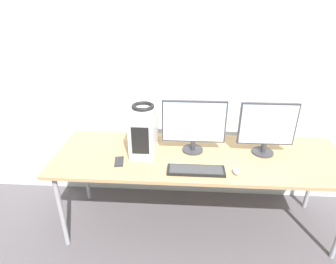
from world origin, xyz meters
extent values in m
plane|color=#565156|center=(0.00, 0.00, 0.00)|extent=(14.00, 14.00, 0.00)
cube|color=silver|center=(0.00, 0.90, 1.35)|extent=(8.00, 0.06, 2.70)
cube|color=white|center=(0.10, 0.87, 1.50)|extent=(0.74, 0.01, 1.01)
cube|color=tan|center=(0.00, 0.39, 0.74)|extent=(2.40, 0.77, 0.03)
cylinder|color=#99999E|center=(-1.12, 0.08, 0.36)|extent=(0.04, 0.04, 0.73)
cylinder|color=#99999E|center=(-1.12, 0.69, 0.36)|extent=(0.04, 0.04, 0.73)
cylinder|color=#99999E|center=(1.12, 0.69, 0.36)|extent=(0.04, 0.04, 0.73)
cube|color=silver|center=(-0.47, 0.46, 0.95)|extent=(0.19, 0.41, 0.38)
cube|color=black|center=(-0.47, 0.25, 0.95)|extent=(0.14, 0.00, 0.23)
torus|color=black|center=(-0.47, 0.46, 1.15)|extent=(0.18, 0.18, 0.03)
cylinder|color=#333338|center=(-0.05, 0.46, 0.76)|extent=(0.18, 0.18, 0.02)
cylinder|color=#333338|center=(-0.05, 0.46, 0.82)|extent=(0.04, 0.04, 0.09)
cube|color=#333338|center=(-0.05, 0.46, 1.03)|extent=(0.52, 0.03, 0.36)
cube|color=silver|center=(-0.05, 0.45, 1.03)|extent=(0.50, 0.00, 0.34)
cylinder|color=#333338|center=(0.53, 0.46, 0.76)|extent=(0.18, 0.18, 0.02)
cylinder|color=#333338|center=(0.53, 0.46, 0.82)|extent=(0.04, 0.04, 0.09)
cube|color=#333338|center=(0.53, 0.46, 1.03)|extent=(0.45, 0.03, 0.36)
cube|color=silver|center=(0.53, 0.44, 1.03)|extent=(0.43, 0.00, 0.33)
cube|color=black|center=(-0.03, 0.15, 0.77)|extent=(0.43, 0.14, 0.02)
cube|color=#383838|center=(-0.03, 0.15, 0.78)|extent=(0.40, 0.12, 0.00)
ellipsoid|color=#B2B2B7|center=(0.27, 0.14, 0.77)|extent=(0.05, 0.08, 0.04)
cube|color=#232328|center=(-0.64, 0.24, 0.76)|extent=(0.09, 0.15, 0.01)
camera|label=1|loc=(-0.13, -1.63, 1.96)|focal=30.00mm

